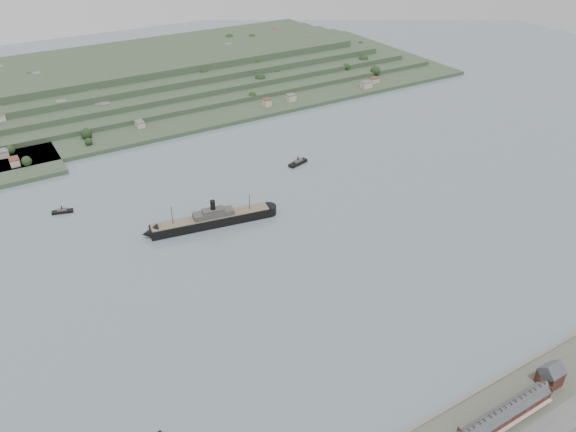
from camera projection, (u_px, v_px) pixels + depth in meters
ground at (321, 246)px, 392.34m from camera, size 1400.00×1400.00×0.00m
terrace_row at (505, 414)px, 261.70m from camera, size 55.60×9.80×11.07m
gabled_building at (551, 375)px, 280.55m from camera, size 10.40×10.18×14.09m
far_peninsula at (160, 76)px, 685.45m from camera, size 760.00×309.00×30.00m
steamship at (208, 220)px, 412.54m from camera, size 101.29×28.17×24.42m
ferry_west at (62, 211)px, 429.98m from camera, size 16.13×8.47×5.83m
ferry_east at (298, 162)px, 501.84m from camera, size 20.74×10.87×7.49m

